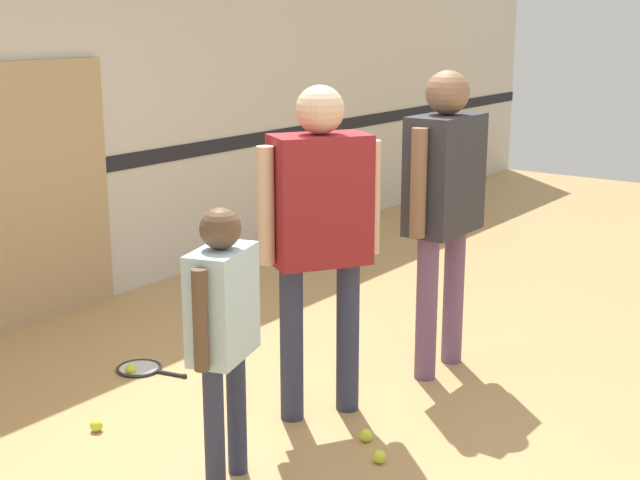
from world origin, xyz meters
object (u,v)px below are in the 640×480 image
(person_student_left, at_px, (223,318))
(tennis_ball_by_spare_racket, at_px, (131,369))
(tennis_ball_stray_left, at_px, (96,425))
(person_instructor, at_px, (320,217))
(tennis_ball_stray_right, at_px, (379,457))
(racket_spare_on_floor, at_px, (142,369))
(person_student_right, at_px, (444,190))
(tennis_ball_near_instructor, at_px, (366,435))

(person_student_left, bearing_deg, tennis_ball_by_spare_racket, 48.25)
(person_student_left, distance_m, tennis_ball_stray_left, 1.20)
(person_instructor, height_order, tennis_ball_stray_right, person_instructor)
(racket_spare_on_floor, relative_size, tennis_ball_by_spare_racket, 7.57)
(person_student_right, relative_size, tennis_ball_by_spare_racket, 27.40)
(person_student_left, distance_m, racket_spare_on_floor, 1.71)
(person_student_left, relative_size, person_student_right, 0.72)
(tennis_ball_by_spare_racket, bearing_deg, person_student_right, -51.25)
(person_instructor, distance_m, person_student_right, 0.96)
(person_student_right, bearing_deg, tennis_ball_stray_right, 16.31)
(person_instructor, relative_size, racket_spare_on_floor, 3.55)
(person_instructor, xyz_separation_m, person_student_left, (-0.86, -0.10, -0.29))
(tennis_ball_by_spare_racket, bearing_deg, tennis_ball_stray_left, -145.64)
(person_student_left, relative_size, tennis_ball_stray_right, 19.81)
(tennis_ball_near_instructor, xyz_separation_m, tennis_ball_stray_right, (-0.15, -0.18, 0.00))
(person_student_left, xyz_separation_m, person_student_right, (1.79, -0.12, 0.31))
(person_student_right, bearing_deg, person_student_left, -3.39)
(person_student_right, height_order, tennis_ball_stray_left, person_student_right)
(person_instructor, height_order, tennis_ball_near_instructor, person_instructor)
(tennis_ball_near_instructor, bearing_deg, racket_spare_on_floor, 90.78)
(racket_spare_on_floor, relative_size, tennis_ball_near_instructor, 7.57)
(tennis_ball_stray_left, bearing_deg, tennis_ball_stray_right, -67.09)
(person_student_right, distance_m, racket_spare_on_floor, 2.13)
(person_instructor, relative_size, person_student_left, 1.36)
(tennis_ball_stray_left, bearing_deg, tennis_ball_near_instructor, -58.62)
(person_student_left, relative_size, racket_spare_on_floor, 2.62)
(person_student_right, bearing_deg, tennis_ball_stray_left, -29.36)
(person_student_left, relative_size, tennis_ball_near_instructor, 19.81)
(tennis_ball_near_instructor, xyz_separation_m, tennis_ball_by_spare_racket, (-0.11, 1.63, 0.00))
(person_instructor, distance_m, person_student_left, 0.91)
(person_instructor, xyz_separation_m, tennis_ball_stray_right, (-0.28, -0.56, -1.06))
(person_student_right, height_order, tennis_ball_by_spare_racket, person_student_right)
(person_student_left, height_order, tennis_ball_stray_left, person_student_left)
(person_student_left, bearing_deg, tennis_ball_stray_left, 73.37)
(person_student_left, xyz_separation_m, tennis_ball_stray_right, (0.58, -0.47, -0.78))
(person_student_right, relative_size, tennis_ball_stray_right, 27.40)
(person_instructor, height_order, person_student_left, person_instructor)
(person_student_right, bearing_deg, tennis_ball_near_instructor, 9.50)
(tennis_ball_stray_left, distance_m, tennis_ball_stray_right, 1.49)
(person_instructor, height_order, person_student_right, person_student_right)
(racket_spare_on_floor, bearing_deg, tennis_ball_stray_left, -71.83)
(tennis_ball_stray_right, bearing_deg, person_instructor, 63.31)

